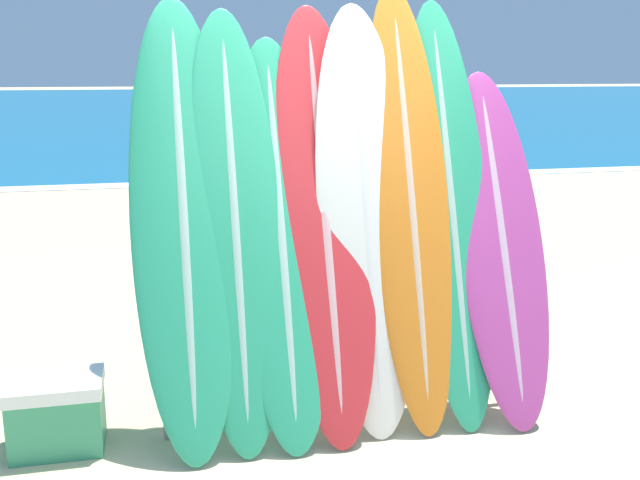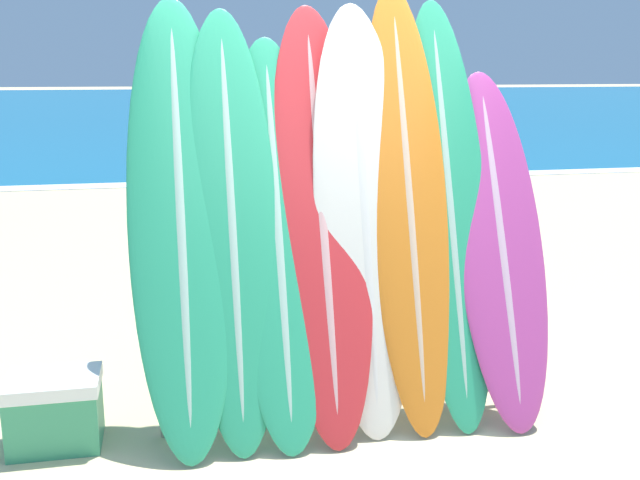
# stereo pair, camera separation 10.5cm
# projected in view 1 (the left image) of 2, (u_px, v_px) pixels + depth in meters

# --- Properties ---
(ground_plane) EXTENTS (160.00, 160.00, 0.00)m
(ground_plane) POSITION_uv_depth(u_px,v_px,m) (386.00, 453.00, 4.09)
(ground_plane) COLOR beige
(ocean_water) EXTENTS (120.00, 60.00, 0.01)m
(ocean_water) POSITION_uv_depth(u_px,v_px,m) (170.00, 105.00, 41.45)
(ocean_water) COLOR #146693
(ocean_water) RESTS_ON ground_plane
(surfboard_rack) EXTENTS (2.19, 0.04, 0.90)m
(surfboard_rack) POSITION_uv_depth(u_px,v_px,m) (350.00, 342.00, 4.38)
(surfboard_rack) COLOR gray
(surfboard_rack) RESTS_ON ground_plane
(surfboard_slot_0) EXTENTS (0.58, 1.08, 2.47)m
(surfboard_slot_0) POSITION_uv_depth(u_px,v_px,m) (184.00, 221.00, 4.11)
(surfboard_slot_0) COLOR #289E70
(surfboard_slot_0) RESTS_ON ground_plane
(surfboard_slot_1) EXTENTS (0.53, 0.98, 2.41)m
(surfboard_slot_1) POSITION_uv_depth(u_px,v_px,m) (235.00, 225.00, 4.17)
(surfboard_slot_1) COLOR #289E70
(surfboard_slot_1) RESTS_ON ground_plane
(surfboard_slot_2) EXTENTS (0.54, 0.99, 2.25)m
(surfboard_slot_2) POSITION_uv_depth(u_px,v_px,m) (281.00, 237.00, 4.22)
(surfboard_slot_2) COLOR #289E70
(surfboard_slot_2) RESTS_ON ground_plane
(surfboard_slot_3) EXTENTS (0.56, 1.05, 2.44)m
(surfboard_slot_3) POSITION_uv_depth(u_px,v_px,m) (324.00, 218.00, 4.29)
(surfboard_slot_3) COLOR red
(surfboard_slot_3) RESTS_ON ground_plane
(surfboard_slot_4) EXTENTS (0.58, 0.83, 2.44)m
(surfboard_slot_4) POSITION_uv_depth(u_px,v_px,m) (367.00, 217.00, 4.32)
(surfboard_slot_4) COLOR silver
(surfboard_slot_4) RESTS_ON ground_plane
(surfboard_slot_5) EXTENTS (0.49, 0.95, 2.56)m
(surfboard_slot_5) POSITION_uv_depth(u_px,v_px,m) (410.00, 204.00, 4.38)
(surfboard_slot_5) COLOR orange
(surfboard_slot_5) RESTS_ON ground_plane
(surfboard_slot_6) EXTENTS (0.48, 0.95, 2.48)m
(surfboard_slot_6) POSITION_uv_depth(u_px,v_px,m) (451.00, 209.00, 4.45)
(surfboard_slot_6) COLOR #289E70
(surfboard_slot_6) RESTS_ON ground_plane
(surfboard_slot_7) EXTENTS (0.55, 0.94, 2.05)m
(surfboard_slot_7) POSITION_uv_depth(u_px,v_px,m) (501.00, 244.00, 4.49)
(surfboard_slot_7) COLOR #B23D8E
(surfboard_slot_7) RESTS_ON ground_plane
(person_near_water) EXTENTS (0.27, 0.26, 1.61)m
(person_near_water) POSITION_uv_depth(u_px,v_px,m) (385.00, 167.00, 9.11)
(person_near_water) COLOR #846047
(person_near_water) RESTS_ON ground_plane
(person_mid_beach) EXTENTS (0.23, 0.29, 1.74)m
(person_mid_beach) POSITION_uv_depth(u_px,v_px,m) (203.00, 148.00, 10.51)
(person_mid_beach) COLOR tan
(person_mid_beach) RESTS_ON ground_plane
(person_far_left) EXTENTS (0.25, 0.28, 1.63)m
(person_far_left) POSITION_uv_depth(u_px,v_px,m) (379.00, 151.00, 10.69)
(person_far_left) COLOR tan
(person_far_left) RESTS_ON ground_plane
(cooler_box) EXTENTS (0.51, 0.37, 0.41)m
(cooler_box) POSITION_uv_depth(u_px,v_px,m) (57.00, 413.00, 4.11)
(cooler_box) COLOR #389366
(cooler_box) RESTS_ON ground_plane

